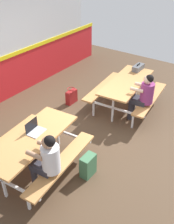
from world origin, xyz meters
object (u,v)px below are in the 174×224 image
at_px(laptop_silver, 35,130).
at_px(backpack_dark, 88,166).
at_px(student_nearer, 47,159).
at_px(tote_bag_bright, 72,97).
at_px(student_further, 143,94).
at_px(picnic_table_left, 32,144).
at_px(toolbox_grey, 138,68).
at_px(picnic_table_right, 126,87).

bearing_deg(laptop_silver, backpack_dark, -73.35).
relative_size(student_nearer, tote_bag_bright, 2.81).
xyz_separation_m(student_further, tote_bag_bright, (-0.35, 1.84, -0.51)).
height_order(picnic_table_left, student_further, student_further).
bearing_deg(laptop_silver, student_further, -21.44).
bearing_deg(picnic_table_left, toolbox_grey, -3.92).
xyz_separation_m(picnic_table_left, laptop_silver, (0.15, 0.05, 0.21)).
height_order(picnic_table_right, toolbox_grey, toolbox_grey).
height_order(laptop_silver, toolbox_grey, laptop_silver).
distance_m(toolbox_grey, tote_bag_bright, 1.93).
bearing_deg(picnic_table_right, tote_bag_bright, 117.47).
xyz_separation_m(backpack_dark, tote_bag_bright, (1.84, 1.83, -0.02)).
bearing_deg(toolbox_grey, picnic_table_right, -174.29).
height_order(laptop_silver, tote_bag_bright, laptop_silver).
height_order(laptop_silver, backpack_dark, laptop_silver).
xyz_separation_m(student_nearer, backpack_dark, (0.66, -0.33, -0.49)).
distance_m(student_nearer, laptop_silver, 0.74).
distance_m(picnic_table_left, picnic_table_right, 2.95).
height_order(student_nearer, tote_bag_bright, student_nearer).
xyz_separation_m(laptop_silver, backpack_dark, (0.29, -0.96, -0.57)).
relative_size(picnic_table_left, student_further, 1.63).
relative_size(picnic_table_left, backpack_dark, 4.48).
bearing_deg(student_further, student_nearer, 173.27).
relative_size(laptop_silver, toolbox_grey, 0.85).
bearing_deg(tote_bag_bright, student_further, -79.35).
bearing_deg(student_further, picnic_table_left, 160.72).
xyz_separation_m(picnic_table_left, picnic_table_right, (2.93, -0.33, 0.00)).
bearing_deg(student_further, tote_bag_bright, 100.65).
distance_m(student_further, toolbox_grey, 1.26).
bearing_deg(tote_bag_bright, laptop_silver, -157.83).
distance_m(student_further, laptop_silver, 2.66).
relative_size(picnic_table_left, tote_bag_bright, 4.58).
bearing_deg(student_further, backpack_dark, 179.79).
distance_m(picnic_table_right, laptop_silver, 2.81).
xyz_separation_m(picnic_table_right, toolbox_grey, (0.76, 0.08, 0.24)).
bearing_deg(picnic_table_left, student_nearer, -111.00).
bearing_deg(tote_bag_bright, picnic_table_left, -158.03).
relative_size(picnic_table_right, toolbox_grey, 4.92).
relative_size(picnic_table_left, student_nearer, 1.63).
relative_size(student_nearer, backpack_dark, 2.74).
distance_m(picnic_table_left, backpack_dark, 1.07).
relative_size(toolbox_grey, backpack_dark, 0.91).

